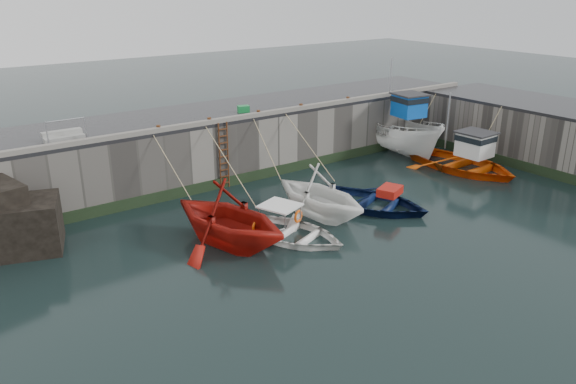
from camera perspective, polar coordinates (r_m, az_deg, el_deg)
ground at (r=21.15m, az=12.12°, el=-5.95°), size 120.00×120.00×0.00m
quay_back at (r=29.78m, az=-5.66°, el=5.32°), size 30.00×5.00×3.00m
quay_right at (r=33.45m, az=26.15°, el=4.99°), size 5.00×15.00×3.00m
road_back at (r=29.41m, az=-5.77°, el=8.29°), size 30.00×5.00×0.16m
road_right at (r=33.11m, az=26.58°, el=7.62°), size 5.00×15.00×0.16m
kerb_back at (r=27.41m, az=-3.26°, el=7.85°), size 30.00×0.30×0.20m
algae_back at (r=28.08m, az=-2.93°, el=1.78°), size 30.00×0.08×0.50m
algae_right at (r=31.61m, az=23.57°, el=2.21°), size 0.08×15.00×0.50m
ladder at (r=26.65m, az=-6.53°, el=3.66°), size 0.51×0.08×3.20m
boat_near_white at (r=21.41m, az=-6.01°, el=-5.24°), size 5.85×6.36×2.81m
boat_near_white_rope at (r=24.69m, az=-10.73°, el=-1.88°), size 0.04×4.00×3.10m
boat_near_blue at (r=21.76m, az=0.29°, el=-4.67°), size 4.66×5.43×0.95m
boat_near_blue_rope at (r=25.23m, az=-5.76°, el=-1.12°), size 0.04×4.77×3.10m
boat_near_blacktrim at (r=23.83m, az=3.15°, el=-2.38°), size 4.68×5.25×2.53m
boat_near_blacktrim_rope at (r=26.79m, az=-2.16°, el=0.28°), size 0.04×3.89×3.10m
boat_near_navy at (r=24.88m, az=8.47°, el=-1.57°), size 5.31×6.10×1.05m
boat_near_navy_rope at (r=27.87m, az=2.36°, el=1.10°), size 0.04×4.42×3.10m
boat_far_white at (r=32.97m, az=11.36°, el=5.78°), size 3.51×7.04×5.60m
boat_far_orange at (r=30.83m, az=17.42°, el=2.86°), size 4.53×6.18×4.25m
fish_crate at (r=28.45m, az=-4.55°, el=8.41°), size 0.66×0.55×0.33m
railing at (r=25.00m, az=-21.87°, el=5.38°), size 1.60×1.05×1.00m
bollard_a at (r=25.22m, az=-13.02°, el=6.32°), size 0.18×0.18×0.28m
bollard_b at (r=26.26m, az=-8.00°, el=7.20°), size 0.18×0.18×0.28m
bollard_c at (r=27.59m, az=-3.02°, el=8.02°), size 0.18×0.18×0.28m
bollard_d at (r=29.06m, az=1.32°, el=8.68°), size 0.18×0.18×0.28m
bollard_e at (r=31.06m, az=6.09°, el=9.35°), size 0.18×0.18×0.28m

